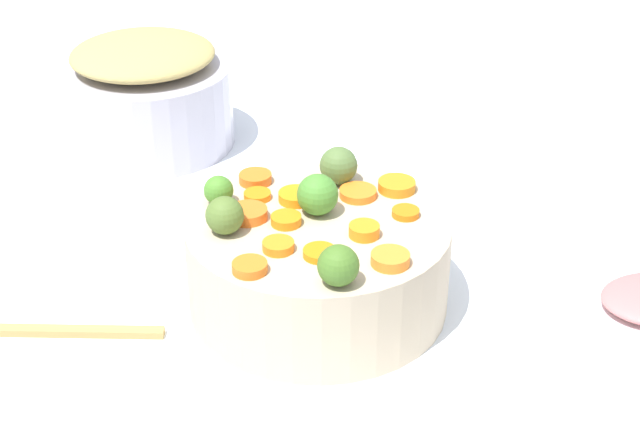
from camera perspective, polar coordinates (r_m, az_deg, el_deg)
The scene contains 22 objects.
tabletop at distance 1.01m, azimuth -0.08°, elevation -6.51°, with size 2.40×2.40×0.02m, color white.
serving_bowl_carrots at distance 1.00m, azimuth 0.00°, elevation -2.96°, with size 0.27×0.27×0.10m, color #C2AE8F.
metal_pot at distance 1.36m, azimuth -10.09°, elevation 6.22°, with size 0.23×0.23×0.11m, color #B8B3C3.
stuffing_mound at distance 1.33m, azimuth -10.37°, elevation 9.16°, with size 0.19×0.19×0.04m, color tan.
carrot_slice_0 at distance 0.91m, azimuth 4.14°, elevation -2.70°, with size 0.04×0.04×0.01m, color orange.
carrot_slice_1 at distance 1.02m, azimuth -3.69°, elevation 1.04°, with size 0.03×0.03×0.01m, color orange.
carrot_slice_2 at distance 0.93m, azimuth -2.46°, elevation -1.94°, with size 0.03×0.03×0.01m, color orange.
carrot_slice_3 at distance 0.97m, azimuth -2.00°, elevation -0.40°, with size 0.03×0.03×0.01m, color orange.
carrot_slice_4 at distance 1.01m, azimuth -1.42°, elevation 0.97°, with size 0.04×0.04×0.01m, color orange.
carrot_slice_5 at distance 0.90m, azimuth -4.14°, elevation -3.18°, with size 0.03×0.03×0.01m, color orange.
carrot_slice_6 at distance 1.05m, azimuth -3.82°, elevation 2.06°, with size 0.04×0.04×0.01m, color orange.
carrot_slice_7 at distance 1.02m, azimuth 2.24°, elevation 1.18°, with size 0.04×0.04×0.01m, color orange.
carrot_slice_8 at distance 0.95m, azimuth 2.61°, elevation -1.04°, with size 0.03×0.03×0.01m, color orange.
carrot_slice_9 at distance 1.03m, azimuth 4.53°, elevation 1.61°, with size 0.04×0.04×0.01m, color orange.
carrot_slice_10 at distance 0.98m, azimuth -4.25°, elevation -0.03°, with size 0.04×0.04×0.01m, color orange.
carrot_slice_11 at distance 0.92m, azimuth 0.18°, elevation -2.35°, with size 0.03×0.03×0.01m, color orange.
carrot_slice_12 at distance 0.99m, azimuth 5.05°, elevation 0.02°, with size 0.03×0.03×0.01m, color orange.
brussels_sprout_0 at distance 0.95m, azimuth -5.61°, elevation -0.14°, with size 0.04×0.04×0.04m, color #536F2D.
brussels_sprout_1 at distance 0.87m, azimuth 1.08°, elevation -3.09°, with size 0.04×0.04×0.04m, color #456F24.
brussels_sprout_2 at distance 1.00m, azimuth -5.97°, elevation 1.33°, with size 0.03×0.03×0.03m, color #49832A.
brussels_sprout_3 at distance 1.04m, azimuth 1.10°, elevation 2.80°, with size 0.04×0.04×0.04m, color #537038.
brussels_sprout_4 at distance 0.98m, azimuth -0.09°, elevation 1.09°, with size 0.04×0.04×0.04m, color #47872F.
Camera 1 is at (0.02, 0.81, 0.61)m, focal length 54.55 mm.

